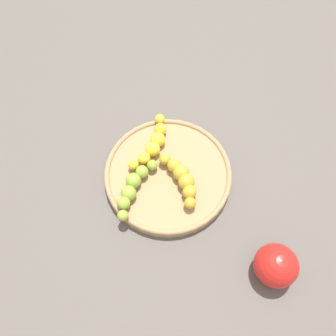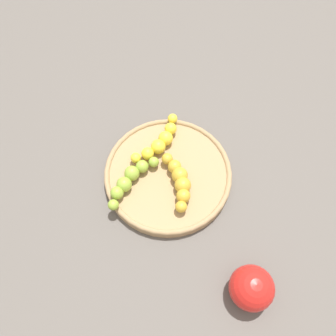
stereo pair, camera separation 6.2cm
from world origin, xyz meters
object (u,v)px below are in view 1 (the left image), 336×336
(banana_yellow, at_px, (153,143))
(apple_red, at_px, (276,265))
(banana_green, at_px, (133,187))
(fruit_bowl, at_px, (168,174))
(banana_spotted, at_px, (182,178))

(banana_yellow, height_order, apple_red, apple_red)
(banana_green, distance_m, apple_red, 0.28)
(fruit_bowl, height_order, banana_spotted, banana_spotted)
(banana_green, bearing_deg, banana_yellow, -84.69)
(fruit_bowl, xyz_separation_m, banana_spotted, (-0.03, -0.01, 0.02))
(fruit_bowl, relative_size, banana_yellow, 2.06)
(banana_yellow, height_order, banana_green, same)
(banana_green, height_order, apple_red, apple_red)
(banana_yellow, xyz_separation_m, apple_red, (-0.31, -0.04, 0.00))
(apple_red, bearing_deg, banana_yellow, 7.31)
(apple_red, bearing_deg, fruit_bowl, 10.77)
(banana_yellow, relative_size, banana_green, 1.01)
(banana_spotted, bearing_deg, fruit_bowl, 115.93)
(banana_spotted, height_order, apple_red, apple_red)
(banana_green, xyz_separation_m, banana_spotted, (-0.04, -0.08, 0.00))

